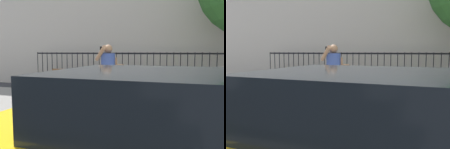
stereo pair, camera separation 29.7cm
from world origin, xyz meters
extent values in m
cube|color=gray|center=(0.00, 2.20, 0.07)|extent=(28.00, 4.40, 0.15)
cube|color=black|center=(0.00, 5.90, 1.55)|extent=(12.00, 0.04, 0.06)
cylinder|color=black|center=(-6.00, 5.90, 0.80)|extent=(0.03, 0.03, 1.60)
cylinder|color=black|center=(-5.74, 5.90, 0.80)|extent=(0.03, 0.03, 1.60)
cylinder|color=black|center=(-5.49, 5.90, 0.80)|extent=(0.03, 0.03, 1.60)
cylinder|color=black|center=(-5.23, 5.90, 0.80)|extent=(0.03, 0.03, 1.60)
cylinder|color=black|center=(-4.98, 5.90, 0.80)|extent=(0.03, 0.03, 1.60)
cylinder|color=black|center=(-4.72, 5.90, 0.80)|extent=(0.03, 0.03, 1.60)
cylinder|color=black|center=(-4.47, 5.90, 0.80)|extent=(0.03, 0.03, 1.60)
cylinder|color=black|center=(-4.21, 5.90, 0.80)|extent=(0.03, 0.03, 1.60)
cylinder|color=black|center=(-3.96, 5.90, 0.80)|extent=(0.03, 0.03, 1.60)
cylinder|color=black|center=(-3.70, 5.90, 0.80)|extent=(0.03, 0.03, 1.60)
cylinder|color=black|center=(-3.45, 5.90, 0.80)|extent=(0.03, 0.03, 1.60)
cylinder|color=black|center=(-3.19, 5.90, 0.80)|extent=(0.03, 0.03, 1.60)
cylinder|color=black|center=(-2.94, 5.90, 0.80)|extent=(0.03, 0.03, 1.60)
cylinder|color=black|center=(-2.68, 5.90, 0.80)|extent=(0.03, 0.03, 1.60)
cylinder|color=black|center=(-2.43, 5.90, 0.80)|extent=(0.03, 0.03, 1.60)
cylinder|color=black|center=(-2.17, 5.90, 0.80)|extent=(0.03, 0.03, 1.60)
cylinder|color=black|center=(-1.91, 5.90, 0.80)|extent=(0.03, 0.03, 1.60)
cylinder|color=black|center=(-1.66, 5.90, 0.80)|extent=(0.03, 0.03, 1.60)
cylinder|color=black|center=(-1.40, 5.90, 0.80)|extent=(0.03, 0.03, 1.60)
cylinder|color=black|center=(-1.15, 5.90, 0.80)|extent=(0.03, 0.03, 1.60)
cylinder|color=black|center=(-0.89, 5.90, 0.80)|extent=(0.03, 0.03, 1.60)
cylinder|color=black|center=(-0.64, 5.90, 0.80)|extent=(0.03, 0.03, 1.60)
cylinder|color=black|center=(-0.38, 5.90, 0.80)|extent=(0.03, 0.03, 1.60)
cylinder|color=black|center=(-0.13, 5.90, 0.80)|extent=(0.03, 0.03, 1.60)
cylinder|color=black|center=(0.13, 5.90, 0.80)|extent=(0.03, 0.03, 1.60)
cylinder|color=black|center=(0.38, 5.90, 0.80)|extent=(0.03, 0.03, 1.60)
cylinder|color=black|center=(0.64, 5.90, 0.80)|extent=(0.03, 0.03, 1.60)
cylinder|color=black|center=(0.89, 5.90, 0.80)|extent=(0.03, 0.03, 1.60)
cylinder|color=black|center=(1.15, 5.90, 0.80)|extent=(0.03, 0.03, 1.60)
cylinder|color=black|center=(1.40, 5.90, 0.80)|extent=(0.03, 0.03, 1.60)
cylinder|color=black|center=(1.66, 5.90, 0.80)|extent=(0.03, 0.03, 1.60)
cube|color=black|center=(0.53, -1.30, 1.17)|extent=(2.03, 1.64, 0.55)
cylinder|color=black|center=(-0.61, -0.45, 0.32)|extent=(0.64, 0.23, 0.64)
cylinder|color=#936B4C|center=(-1.21, 1.84, 0.52)|extent=(0.15, 0.15, 0.75)
cylinder|color=#936B4C|center=(-1.07, 1.98, 0.52)|extent=(0.15, 0.15, 0.75)
cylinder|color=#33478C|center=(-1.14, 1.91, 1.24)|extent=(0.48, 0.48, 0.68)
sphere|color=#936B4C|center=(-1.14, 1.91, 1.69)|extent=(0.21, 0.21, 0.21)
cylinder|color=#936B4C|center=(-1.28, 1.76, 1.59)|extent=(0.41, 0.39, 0.37)
cylinder|color=#936B4C|center=(-1.00, 2.05, 1.22)|extent=(0.09, 0.09, 0.52)
cube|color=black|center=(-1.29, 1.84, 1.67)|extent=(0.06, 0.06, 0.15)
cube|color=brown|center=(-0.96, 2.10, 1.14)|extent=(0.31, 0.31, 0.34)
cube|color=brown|center=(-2.51, 3.11, 0.60)|extent=(1.60, 0.45, 0.05)
cube|color=brown|center=(-2.51, 2.91, 0.88)|extent=(1.60, 0.06, 0.44)
cube|color=#333338|center=(-3.21, 3.11, 0.35)|extent=(0.08, 0.41, 0.40)
cube|color=#333338|center=(-1.81, 3.11, 0.35)|extent=(0.08, 0.41, 0.40)
camera|label=1|loc=(0.74, -3.46, 1.63)|focal=37.99mm
camera|label=2|loc=(1.02, -3.36, 1.63)|focal=37.99mm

